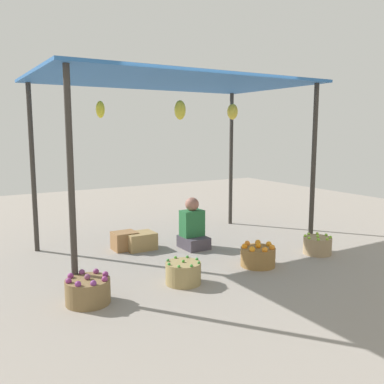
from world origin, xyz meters
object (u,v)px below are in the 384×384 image
(basket_purple_onions, at_px, (88,291))
(wooden_crate_near_vendor, at_px, (140,241))
(basket_green_chilies, at_px, (183,273))
(wooden_crate_stacked_rear, at_px, (124,241))
(basket_oranges, at_px, (258,256))
(basket_limes, at_px, (317,245))
(vendor_person, at_px, (193,229))

(basket_purple_onions, height_order, wooden_crate_near_vendor, basket_purple_onions)
(basket_green_chilies, relative_size, wooden_crate_stacked_rear, 1.21)
(basket_oranges, bearing_deg, basket_purple_onions, -179.29)
(basket_oranges, bearing_deg, basket_limes, -1.04)
(wooden_crate_near_vendor, bearing_deg, vendor_person, -24.94)
(wooden_crate_stacked_rear, bearing_deg, basket_limes, -35.46)
(basket_oranges, relative_size, basket_limes, 1.13)
(vendor_person, height_order, wooden_crate_near_vendor, vendor_person)
(vendor_person, height_order, basket_oranges, vendor_person)
(basket_purple_onions, height_order, basket_limes, basket_purple_onions)
(basket_oranges, distance_m, wooden_crate_stacked_rear, 2.05)
(wooden_crate_near_vendor, bearing_deg, basket_limes, -36.30)
(basket_limes, bearing_deg, basket_purple_onions, -179.86)
(basket_purple_onions, bearing_deg, basket_oranges, 0.71)
(basket_purple_onions, relative_size, basket_green_chilies, 1.11)
(vendor_person, bearing_deg, wooden_crate_near_vendor, 155.06)
(basket_green_chilies, relative_size, wooden_crate_near_vendor, 0.97)
(basket_purple_onions, relative_size, basket_oranges, 1.01)
(vendor_person, distance_m, basket_green_chilies, 1.54)
(basket_purple_onions, bearing_deg, basket_green_chilies, -1.12)
(basket_purple_onions, xyz_separation_m, basket_limes, (3.42, 0.01, -0.01))
(basket_green_chilies, bearing_deg, vendor_person, 54.64)
(basket_oranges, bearing_deg, vendor_person, 103.58)
(basket_green_chilies, xyz_separation_m, basket_oranges, (1.18, 0.05, 0.00))
(vendor_person, bearing_deg, basket_oranges, -76.42)
(basket_green_chilies, bearing_deg, basket_limes, 0.77)
(basket_purple_onions, distance_m, basket_oranges, 2.31)
(basket_limes, bearing_deg, basket_green_chilies, -179.23)
(basket_green_chilies, bearing_deg, basket_oranges, 2.47)
(vendor_person, bearing_deg, wooden_crate_stacked_rear, 154.78)
(basket_green_chilies, xyz_separation_m, wooden_crate_stacked_rear, (-0.05, 1.69, 0.01))
(basket_oranges, xyz_separation_m, wooden_crate_near_vendor, (-1.02, 1.54, -0.01))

